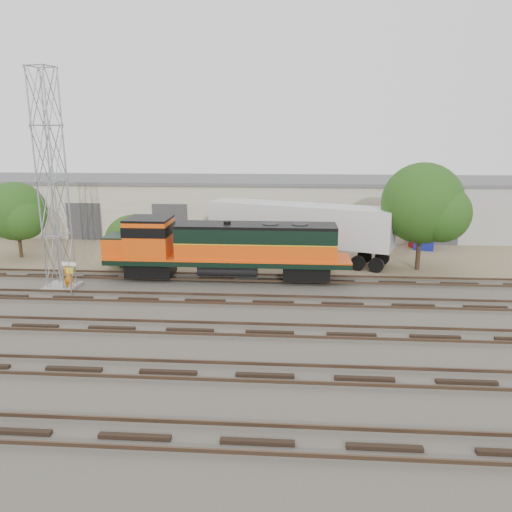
# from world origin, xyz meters

# --- Properties ---
(ground) EXTENTS (140.00, 140.00, 0.00)m
(ground) POSITION_xyz_m (0.00, 0.00, 0.00)
(ground) COLOR #47423A
(ground) RESTS_ON ground
(dirt_strip) EXTENTS (80.00, 16.00, 0.02)m
(dirt_strip) POSITION_xyz_m (0.00, 15.00, 0.01)
(dirt_strip) COLOR #726047
(dirt_strip) RESTS_ON ground
(tracks) EXTENTS (80.00, 20.40, 0.28)m
(tracks) POSITION_xyz_m (0.00, -3.00, 0.08)
(tracks) COLOR black
(tracks) RESTS_ON ground
(warehouse) EXTENTS (58.40, 10.40, 5.30)m
(warehouse) POSITION_xyz_m (0.04, 22.98, 2.65)
(warehouse) COLOR beige
(warehouse) RESTS_ON ground
(locomotive) EXTENTS (16.26, 2.85, 3.91)m
(locomotive) POSITION_xyz_m (0.49, 6.00, 2.26)
(locomotive) COLOR black
(locomotive) RESTS_ON tracks
(signal_tower) EXTENTS (1.98, 1.98, 13.37)m
(signal_tower) POSITION_xyz_m (-9.56, 3.49, 6.53)
(signal_tower) COLOR gray
(signal_tower) RESTS_ON ground
(sign_post) EXTENTS (0.91, 0.16, 2.24)m
(sign_post) POSITION_xyz_m (-8.15, 1.71, 1.57)
(sign_post) COLOR gray
(sign_post) RESTS_ON ground
(worker) EXTENTS (0.67, 0.48, 1.71)m
(worker) POSITION_xyz_m (-8.92, 3.09, 0.86)
(worker) COLOR orange
(worker) RESTS_ON ground
(semi_trailer) EXTENTS (14.30, 7.46, 4.36)m
(semi_trailer) POSITION_xyz_m (5.89, 11.66, 2.74)
(semi_trailer) COLOR silver
(semi_trailer) RESTS_ON ground
(dumpster_blue) EXTENTS (1.97, 1.90, 1.50)m
(dumpster_blue) POSITION_xyz_m (16.23, 16.17, 0.75)
(dumpster_blue) COLOR navy
(dumpster_blue) RESTS_ON ground
(dumpster_red) EXTENTS (1.85, 1.79, 1.40)m
(dumpster_red) POSITION_xyz_m (16.08, 16.64, 0.70)
(dumpster_red) COLOR maroon
(dumpster_red) RESTS_ON ground
(tree_west) EXTENTS (4.80, 4.57, 5.98)m
(tree_west) POSITION_xyz_m (-16.18, 10.90, 3.58)
(tree_west) COLOR #382619
(tree_west) RESTS_ON ground
(tree_mid) EXTENTS (4.26, 4.06, 4.06)m
(tree_mid) POSITION_xyz_m (-6.49, 9.05, 1.68)
(tree_mid) COLOR #382619
(tree_mid) RESTS_ON ground
(tree_east) EXTENTS (5.97, 5.69, 7.68)m
(tree_east) POSITION_xyz_m (14.40, 9.30, 4.69)
(tree_east) COLOR #382619
(tree_east) RESTS_ON ground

